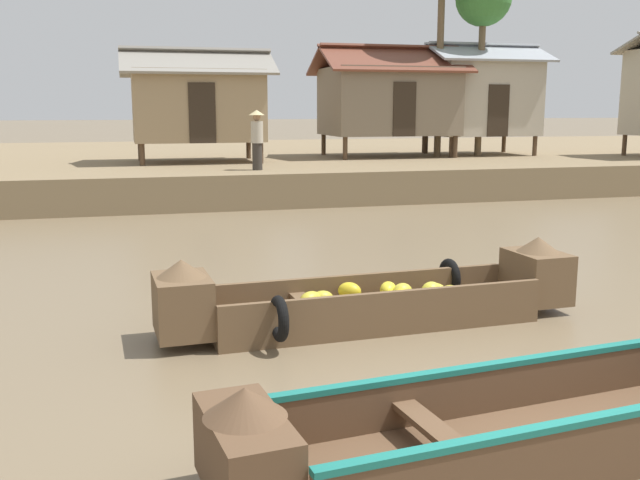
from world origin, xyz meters
TOP-DOWN VIEW (x-y plane):
  - ground_plane at (0.00, 10.00)m, footprint 300.00×300.00m
  - riverbank_strip at (0.00, 24.25)m, footprint 160.00×20.00m
  - banana_boat at (-0.06, 3.92)m, footprint 5.34×1.84m
  - viewer_boat at (0.05, 0.40)m, footprint 5.29×1.70m
  - stilt_house_left at (-0.67, 19.21)m, footprint 4.71×3.20m
  - stilt_house_mid_left at (6.13, 20.17)m, footprint 5.10×3.60m
  - stilt_house_mid_right at (9.74, 20.16)m, footprint 4.39×3.13m
  - palm_tree_far at (9.42, 19.64)m, footprint 1.96×1.96m
  - vendor_person at (0.61, 15.71)m, footprint 0.44×0.44m

SIDE VIEW (x-z plane):
  - ground_plane at x=0.00m, z-range 0.00..0.00m
  - viewer_boat at x=0.05m, z-range -0.15..0.73m
  - banana_boat at x=-0.06m, z-range -0.15..0.84m
  - riverbank_strip at x=0.00m, z-range 0.00..0.94m
  - vendor_person at x=0.61m, z-range 1.04..2.70m
  - stilt_house_left at x=-0.67m, z-range 1.00..4.57m
  - stilt_house_mid_left at x=6.13m, z-range 1.00..4.89m
  - stilt_house_mid_right at x=9.74m, z-range 1.07..5.10m
  - palm_tree_far at x=9.42m, z-range 3.09..9.58m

